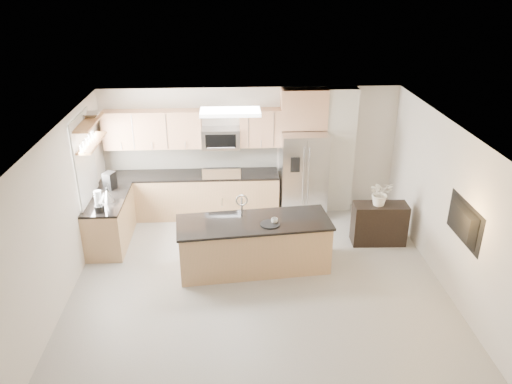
{
  "coord_description": "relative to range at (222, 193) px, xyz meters",
  "views": [
    {
      "loc": [
        -0.4,
        -6.49,
        4.76
      ],
      "look_at": [
        0.01,
        1.3,
        1.22
      ],
      "focal_mm": 35.0,
      "sensor_mm": 36.0,
      "label": 1
    }
  ],
  "objects": [
    {
      "name": "partition_column",
      "position": [
        2.42,
        0.18,
        0.83
      ],
      "size": [
        0.6,
        0.3,
        2.6
      ],
      "primitive_type": "cube",
      "color": "beige",
      "rests_on": "floor"
    },
    {
      "name": "wall_right",
      "position": [
        3.6,
        -2.92,
        0.83
      ],
      "size": [
        0.02,
        6.5,
        2.6
      ],
      "primitive_type": "cube",
      "color": "beige",
      "rests_on": "floor"
    },
    {
      "name": "flower_vase",
      "position": [
        2.89,
        -1.34,
        0.67
      ],
      "size": [
        0.73,
        0.66,
        0.7
      ],
      "primitive_type": "imported",
      "rotation": [
        0.0,
        0.0,
        0.2
      ],
      "color": "white",
      "rests_on": "credenza"
    },
    {
      "name": "floor",
      "position": [
        0.6,
        -2.92,
        -0.47
      ],
      "size": [
        6.5,
        6.5,
        0.0
      ],
      "primitive_type": "plane",
      "color": "#A4A29C",
      "rests_on": "ground"
    },
    {
      "name": "television",
      "position": [
        3.51,
        -3.12,
        0.88
      ],
      "size": [
        0.14,
        1.08,
        0.62
      ],
      "primitive_type": "imported",
      "rotation": [
        0.0,
        0.0,
        1.57
      ],
      "color": "black",
      "rests_on": "wall_right"
    },
    {
      "name": "blender",
      "position": [
        -2.07,
        -1.62,
        0.62
      ],
      "size": [
        0.17,
        0.17,
        0.39
      ],
      "color": "black",
      "rests_on": "left_counter"
    },
    {
      "name": "credenza",
      "position": [
        2.92,
        -1.34,
        -0.08
      ],
      "size": [
        1.0,
        0.45,
        0.79
      ],
      "primitive_type": "cube",
      "rotation": [
        0.0,
        0.0,
        -0.03
      ],
      "color": "black",
      "rests_on": "floor"
    },
    {
      "name": "left_counter",
      "position": [
        -2.07,
        -1.07,
        -0.01
      ],
      "size": [
        0.66,
        1.5,
        0.92
      ],
      "color": "tan",
      "rests_on": "floor"
    },
    {
      "name": "island",
      "position": [
        0.55,
        -2.06,
        -0.03
      ],
      "size": [
        2.65,
        1.18,
        1.31
      ],
      "rotation": [
        0.0,
        0.0,
        0.1
      ],
      "color": "tan",
      "rests_on": "floor"
    },
    {
      "name": "window",
      "position": [
        -2.38,
        -1.07,
        1.18
      ],
      "size": [
        0.04,
        1.15,
        1.65
      ],
      "color": "white",
      "rests_on": "wall_left"
    },
    {
      "name": "wall_left",
      "position": [
        -2.4,
        -2.92,
        0.83
      ],
      "size": [
        0.02,
        6.5,
        2.6
      ],
      "primitive_type": "cube",
      "color": "beige",
      "rests_on": "floor"
    },
    {
      "name": "ceiling",
      "position": [
        0.6,
        -2.92,
        2.13
      ],
      "size": [
        6.0,
        6.5,
        0.02
      ],
      "primitive_type": "cube",
      "color": "white",
      "rests_on": "wall_back"
    },
    {
      "name": "platter",
      "position": [
        0.82,
        -2.19,
        0.42
      ],
      "size": [
        0.38,
        0.38,
        0.02
      ],
      "primitive_type": "cylinder",
      "rotation": [
        0.0,
        0.0,
        0.16
      ],
      "color": "black",
      "rests_on": "island"
    },
    {
      "name": "microwave",
      "position": [
        0.0,
        0.12,
        1.16
      ],
      "size": [
        0.76,
        0.4,
        0.4
      ],
      "color": "silver",
      "rests_on": "upper_cabinets"
    },
    {
      "name": "refrigerator",
      "position": [
        1.66,
        -0.05,
        0.42
      ],
      "size": [
        0.92,
        0.78,
        1.78
      ],
      "color": "silver",
      "rests_on": "floor"
    },
    {
      "name": "bowl",
      "position": [
        -2.25,
        -0.71,
        1.91
      ],
      "size": [
        0.44,
        0.44,
        0.1
      ],
      "primitive_type": "imported",
      "rotation": [
        0.0,
        0.0,
        0.08
      ],
      "color": "silver",
      "rests_on": "shelf_upper"
    },
    {
      "name": "shelf_upper",
      "position": [
        -2.25,
        -0.97,
        1.85
      ],
      "size": [
        0.3,
        1.2,
        0.04
      ],
      "primitive_type": "cube",
      "color": "brown",
      "rests_on": "wall_left"
    },
    {
      "name": "cup",
      "position": [
        0.89,
        -2.14,
        0.46
      ],
      "size": [
        0.15,
        0.15,
        0.09
      ],
      "primitive_type": "imported",
      "rotation": [
        0.0,
        0.0,
        0.41
      ],
      "color": "silver",
      "rests_on": "island"
    },
    {
      "name": "wall_back",
      "position": [
        0.6,
        0.33,
        0.83
      ],
      "size": [
        6.0,
        0.02,
        2.6
      ],
      "primitive_type": "cube",
      "color": "beige",
      "rests_on": "floor"
    },
    {
      "name": "coffee_maker",
      "position": [
        -2.09,
        -0.65,
        0.6
      ],
      "size": [
        0.24,
        0.26,
        0.33
      ],
      "color": "black",
      "rests_on": "left_counter"
    },
    {
      "name": "ceiling_fixture",
      "position": [
        0.2,
        -1.32,
        2.09
      ],
      "size": [
        1.0,
        0.5,
        0.06
      ],
      "primitive_type": "cube",
      "color": "white",
      "rests_on": "ceiling"
    },
    {
      "name": "range",
      "position": [
        0.0,
        0.0,
        0.0
      ],
      "size": [
        0.76,
        0.64,
        1.14
      ],
      "color": "black",
      "rests_on": "floor"
    },
    {
      "name": "upper_cabinets",
      "position": [
        -0.7,
        0.16,
        1.35
      ],
      "size": [
        3.5,
        0.33,
        0.75
      ],
      "color": "tan",
      "rests_on": "wall_back"
    },
    {
      "name": "back_counter",
      "position": [
        -0.63,
        0.01,
        -0.0
      ],
      "size": [
        3.55,
        0.66,
        1.44
      ],
      "color": "tan",
      "rests_on": "floor"
    },
    {
      "name": "shelf_lower",
      "position": [
        -2.25,
        -0.97,
        1.48
      ],
      "size": [
        0.3,
        1.2,
        0.04
      ],
      "primitive_type": "cube",
      "color": "brown",
      "rests_on": "wall_left"
    },
    {
      "name": "kettle",
      "position": [
        -2.02,
        -1.22,
        0.56
      ],
      "size": [
        0.21,
        0.21,
        0.26
      ],
      "color": "silver",
      "rests_on": "left_counter"
    }
  ]
}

